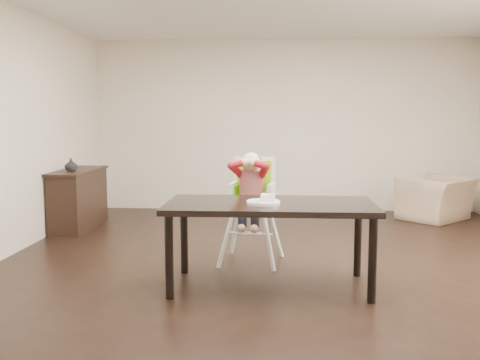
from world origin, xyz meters
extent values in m
plane|color=black|center=(0.00, 0.00, 0.00)|extent=(7.00, 7.00, 0.00)
cube|color=beige|center=(0.00, 3.50, 1.35)|extent=(6.00, 0.02, 2.70)
cube|color=beige|center=(0.00, -3.50, 1.35)|extent=(6.00, 0.02, 2.70)
cube|color=black|center=(-0.20, -0.46, 0.72)|extent=(1.80, 0.90, 0.05)
cylinder|color=black|center=(-1.02, -0.83, 0.35)|extent=(0.07, 0.07, 0.70)
cylinder|color=black|center=(0.62, -0.83, 0.35)|extent=(0.07, 0.07, 0.70)
cylinder|color=black|center=(-1.02, -0.09, 0.35)|extent=(0.07, 0.07, 0.70)
cylinder|color=black|center=(0.62, -0.09, 0.35)|extent=(0.07, 0.07, 0.70)
cylinder|color=white|center=(-0.64, 0.16, 0.30)|extent=(0.05, 0.05, 0.60)
cylinder|color=white|center=(-0.21, 0.09, 0.30)|extent=(0.05, 0.05, 0.60)
cylinder|color=white|center=(-0.57, 0.58, 0.30)|extent=(0.05, 0.05, 0.60)
cylinder|color=white|center=(-0.15, 0.52, 0.30)|extent=(0.05, 0.05, 0.60)
cube|color=white|center=(-0.39, 0.34, 0.60)|extent=(0.48, 0.45, 0.05)
cube|color=#87CC1A|center=(-0.39, 0.34, 0.64)|extent=(0.39, 0.37, 0.03)
cube|color=white|center=(-0.37, 0.50, 0.85)|extent=(0.43, 0.12, 0.45)
cube|color=#87CC1A|center=(-0.37, 0.47, 0.84)|extent=(0.36, 0.08, 0.41)
cube|color=black|center=(-0.45, 0.40, 0.84)|extent=(0.06, 0.20, 0.02)
cube|color=black|center=(-0.32, 0.38, 0.84)|extent=(0.06, 0.20, 0.02)
cylinder|color=#B31614|center=(-0.39, 0.34, 0.80)|extent=(0.28, 0.28, 0.29)
sphere|color=beige|center=(-0.40, 0.32, 1.04)|extent=(0.22, 0.22, 0.19)
ellipsoid|color=brown|center=(-0.39, 0.34, 1.06)|extent=(0.22, 0.22, 0.15)
sphere|color=beige|center=(-0.45, 0.22, 1.04)|extent=(0.10, 0.10, 0.09)
sphere|color=beige|center=(-0.38, 0.21, 1.04)|extent=(0.10, 0.10, 0.09)
cylinder|color=white|center=(-0.26, -0.54, 0.76)|extent=(0.29, 0.29, 0.02)
torus|color=white|center=(-0.26, -0.54, 0.77)|extent=(0.29, 0.29, 0.01)
imported|color=tan|center=(2.20, 2.80, 0.41)|extent=(1.11, 1.10, 0.83)
cube|color=black|center=(-2.78, 1.90, 0.38)|extent=(0.40, 1.20, 0.76)
cube|color=black|center=(-2.78, 1.90, 0.78)|extent=(0.44, 1.26, 0.03)
imported|color=#99999E|center=(-2.78, 1.67, 0.87)|extent=(0.18, 0.19, 0.16)
camera|label=1|loc=(-0.18, -5.04, 1.49)|focal=40.00mm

